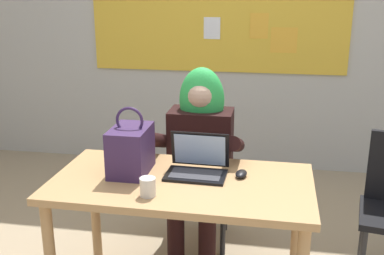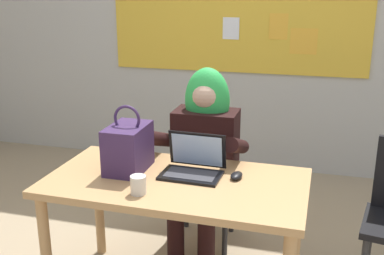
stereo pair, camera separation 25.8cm
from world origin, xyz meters
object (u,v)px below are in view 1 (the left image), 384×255
Objects in this scene: desk_main at (182,196)px; computer_mouse at (241,174)px; chair_at_desk at (201,172)px; person_costumed at (199,147)px; laptop at (197,165)px; handbag at (131,149)px; coffee_mug at (148,187)px.

desk_main is 0.35m from computer_mouse.
chair_at_desk is 0.26m from person_costumed.
desk_main is 0.19m from laptop.
person_costumed is at bearing 60.97° from handbag.
desk_main is at bearing 60.08° from coffee_mug.
chair_at_desk is at bearing 66.19° from handbag.
coffee_mug is at bearing -9.09° from person_costumed.
handbag reaches higher than desk_main.
chair_at_desk reaches higher than computer_mouse.
coffee_mug is at bearing -119.92° from desk_main.
person_costumed is at bearing 129.91° from computer_mouse.
chair_at_desk is 0.75m from computer_mouse.
chair_at_desk is at bearing -178.01° from person_costumed.
desk_main is 3.73× the size of handbag.
person_costumed reaches higher than chair_at_desk.
handbag is (-0.29, -0.67, 0.38)m from chair_at_desk.
laptop is 0.89× the size of handbag.
coffee_mug is at bearing -135.92° from computer_mouse.
handbag is (-0.30, 0.06, 0.23)m from desk_main.
chair_at_desk reaches higher than coffee_mug.
handbag reaches higher than computer_mouse.
desk_main is at bearing -154.32° from computer_mouse.
handbag is 3.98× the size of coffee_mug.
laptop is at bearing 3.31° from chair_at_desk.
handbag is at bearing 168.49° from desk_main.
chair_at_desk reaches higher than desk_main.
computer_mouse is 1.09× the size of coffee_mug.
desk_main is 13.55× the size of computer_mouse.
computer_mouse is 0.28× the size of handbag.
person_costumed is 3.65× the size of laptop.
desk_main is 14.83× the size of coffee_mug.
handbag is (-0.30, -0.54, 0.15)m from person_costumed.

